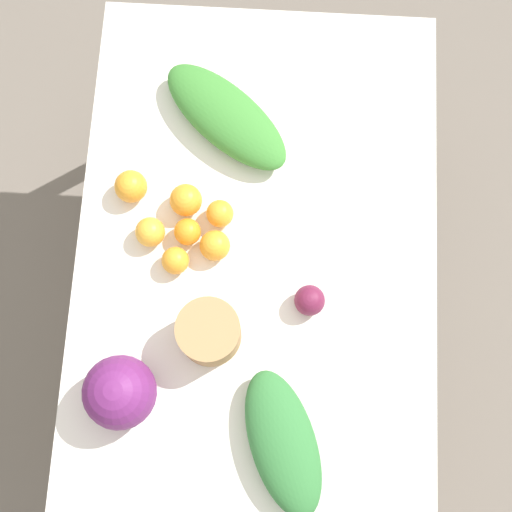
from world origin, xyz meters
TOP-DOWN VIEW (x-y plane):
  - ground_plane at (0.00, 0.00)m, footprint 8.00×8.00m
  - dining_table at (0.00, 0.00)m, footprint 1.39×0.90m
  - cabbage_purple at (0.35, -0.29)m, footprint 0.17×0.17m
  - paper_bag at (0.20, -0.10)m, footprint 0.15×0.15m
  - greens_bunch_scallion at (-0.36, -0.10)m, footprint 0.37×0.40m
  - greens_bunch_kale at (0.44, 0.09)m, footprint 0.37×0.26m
  - beet_root at (0.11, 0.13)m, footprint 0.07×0.07m
  - orange_0 at (-0.04, -0.26)m, footprint 0.07×0.07m
  - orange_1 at (-0.16, -0.32)m, footprint 0.08×0.08m
  - orange_2 at (-0.02, -0.10)m, footprint 0.08×0.08m
  - orange_3 at (-0.10, -0.10)m, footprint 0.07×0.07m
  - orange_4 at (-0.13, -0.18)m, footprint 0.08×0.08m
  - orange_5 at (0.03, -0.20)m, footprint 0.07×0.07m
  - orange_6 at (-0.05, -0.17)m, footprint 0.07×0.07m

SIDE VIEW (x-z plane):
  - ground_plane at x=0.00m, z-range 0.00..0.00m
  - dining_table at x=0.00m, z-range 0.27..1.01m
  - orange_6 at x=-0.05m, z-range 0.73..0.80m
  - orange_5 at x=0.03m, z-range 0.73..0.80m
  - orange_3 at x=-0.10m, z-range 0.73..0.80m
  - orange_0 at x=-0.04m, z-range 0.73..0.81m
  - beet_root at x=0.11m, z-range 0.73..0.81m
  - orange_2 at x=-0.02m, z-range 0.73..0.81m
  - orange_4 at x=-0.13m, z-range 0.73..0.82m
  - orange_1 at x=-0.16m, z-range 0.73..0.82m
  - greens_bunch_scallion at x=-0.36m, z-range 0.73..0.82m
  - greens_bunch_kale at x=0.44m, z-range 0.73..0.83m
  - paper_bag at x=0.20m, z-range 0.73..0.86m
  - cabbage_purple at x=0.35m, z-range 0.73..0.90m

